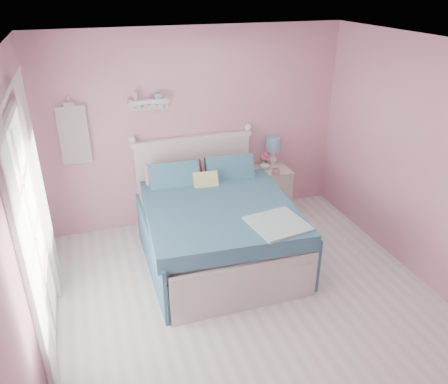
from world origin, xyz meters
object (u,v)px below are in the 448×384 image
teacup (276,171)px  table_lamp (273,146)px  nightstand (271,191)px  vase (265,164)px  bed (216,226)px

teacup → table_lamp: bearing=75.5°
nightstand → vase: size_ratio=5.00×
bed → table_lamp: 1.57m
bed → teacup: (1.06, 0.63, 0.32)m
bed → table_lamp: size_ratio=5.03×
nightstand → teacup: size_ratio=7.12×
table_lamp → teacup: 0.40m
vase → teacup: 0.22m
table_lamp → nightstand: bearing=-116.9°
table_lamp → vase: (-0.15, -0.08, -0.23)m
bed → vase: 1.33m
nightstand → table_lamp: 0.65m
table_lamp → vase: 0.29m
teacup → bed: bearing=-149.5°
bed → nightstand: bearing=40.4°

